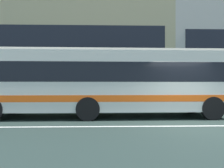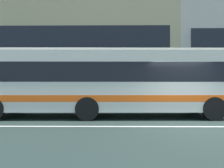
% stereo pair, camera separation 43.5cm
% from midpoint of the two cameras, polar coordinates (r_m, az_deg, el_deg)
% --- Properties ---
extents(ground_plane, '(160.00, 160.00, 0.00)m').
position_cam_midpoint_polar(ground_plane, '(8.86, 18.72, -10.05)').
color(ground_plane, '#24322D').
extents(lane_centre_line, '(60.00, 0.16, 0.01)m').
position_cam_midpoint_polar(lane_centre_line, '(8.86, 18.72, -10.02)').
color(lane_centre_line, silver).
rests_on(lane_centre_line, ground_plane).
extents(apartment_block_left, '(23.36, 10.69, 9.71)m').
position_cam_midpoint_polar(apartment_block_left, '(25.56, -14.95, 7.40)').
color(apartment_block_left, tan).
rests_on(apartment_block_left, ground_plane).
extents(transit_bus, '(11.36, 2.82, 3.10)m').
position_cam_midpoint_polar(transit_bus, '(10.67, -3.17, 0.89)').
color(transit_bus, beige).
rests_on(transit_bus, ground_plane).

